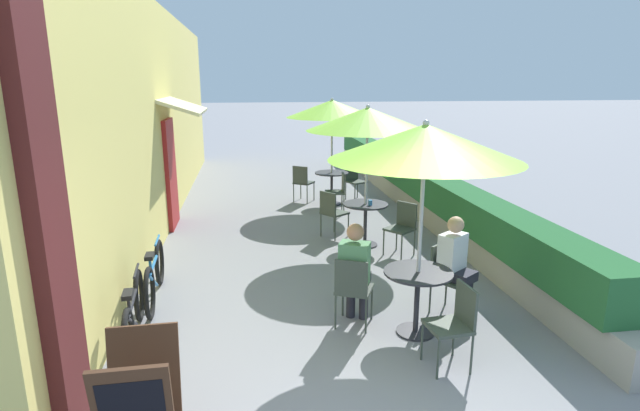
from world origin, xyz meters
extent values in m
cube|color=#E0CC6B|center=(-2.55, 7.42, 2.10)|extent=(0.24, 14.85, 4.20)
cube|color=#4C1919|center=(-2.37, 0.60, 2.10)|extent=(0.12, 0.56, 4.20)
cube|color=maroon|center=(-2.39, 6.68, 1.05)|extent=(0.08, 0.96, 2.10)
cube|color=beige|center=(-2.08, 6.68, 2.35)|extent=(0.78, 1.80, 0.30)
cube|color=gray|center=(2.75, 7.32, 0.23)|extent=(0.44, 13.85, 0.45)
cube|color=#235B2D|center=(2.75, 7.32, 0.73)|extent=(0.60, 13.16, 0.56)
cylinder|color=#28282D|center=(0.95, 1.81, 0.01)|extent=(0.44, 0.44, 0.02)
cylinder|color=#28282D|center=(0.95, 1.81, 0.38)|extent=(0.06, 0.06, 0.73)
cylinder|color=#28282D|center=(0.95, 1.81, 0.74)|extent=(0.77, 0.77, 0.02)
cylinder|color=#B7B7BC|center=(0.95, 1.81, 1.17)|extent=(0.04, 0.04, 2.34)
cone|color=#8CD138|center=(0.95, 1.81, 2.20)|extent=(2.05, 2.05, 0.38)
sphere|color=#B7B7BC|center=(0.95, 1.81, 2.40)|extent=(0.07, 0.07, 0.07)
cube|color=#384238|center=(1.02, 1.09, 0.45)|extent=(0.44, 0.44, 0.04)
cube|color=#384238|center=(1.20, 1.10, 0.66)|extent=(0.07, 0.38, 0.42)
cylinder|color=#384238|center=(0.82, 1.25, 0.23)|extent=(0.02, 0.02, 0.45)
cylinder|color=#384238|center=(0.85, 0.89, 0.23)|extent=(0.02, 0.02, 0.45)
cylinder|color=#384238|center=(1.18, 1.28, 0.23)|extent=(0.02, 0.02, 0.45)
cylinder|color=#384238|center=(1.21, 0.92, 0.23)|extent=(0.02, 0.02, 0.45)
cube|color=#384238|center=(1.54, 2.23, 0.45)|extent=(0.56, 0.56, 0.04)
cube|color=#384238|center=(1.43, 2.38, 0.66)|extent=(0.33, 0.24, 0.42)
cylinder|color=#384238|center=(1.50, 1.98, 0.23)|extent=(0.02, 0.02, 0.45)
cylinder|color=#384238|center=(1.79, 2.19, 0.23)|extent=(0.02, 0.02, 0.45)
cylinder|color=#384238|center=(1.29, 2.27, 0.23)|extent=(0.02, 0.02, 0.45)
cylinder|color=#384238|center=(1.58, 2.48, 0.23)|extent=(0.02, 0.02, 0.45)
cylinder|color=#23232D|center=(1.58, 2.04, 0.24)|extent=(0.11, 0.11, 0.47)
cylinder|color=#23232D|center=(1.71, 2.13, 0.24)|extent=(0.11, 0.11, 0.47)
cube|color=#23232D|center=(1.59, 2.16, 0.53)|extent=(0.45, 0.47, 0.12)
cube|color=white|center=(1.53, 2.25, 0.78)|extent=(0.40, 0.38, 0.50)
sphere|color=tan|center=(1.54, 2.23, 1.15)|extent=(0.20, 0.20, 0.20)
cube|color=#384238|center=(0.29, 2.11, 0.45)|extent=(0.53, 0.53, 0.04)
cube|color=#384238|center=(0.21, 1.94, 0.66)|extent=(0.36, 0.19, 0.42)
cylinder|color=#384238|center=(0.52, 2.20, 0.23)|extent=(0.02, 0.02, 0.45)
cylinder|color=#384238|center=(0.20, 2.35, 0.23)|extent=(0.02, 0.02, 0.45)
cylinder|color=#384238|center=(0.37, 1.87, 0.23)|extent=(0.02, 0.02, 0.45)
cylinder|color=#384238|center=(0.05, 2.02, 0.23)|extent=(0.02, 0.02, 0.45)
cylinder|color=#23232D|center=(0.43, 2.24, 0.24)|extent=(0.11, 0.11, 0.47)
cylinder|color=#23232D|center=(0.29, 2.31, 0.24)|extent=(0.11, 0.11, 0.47)
cube|color=#23232D|center=(0.32, 2.19, 0.53)|extent=(0.42, 0.45, 0.12)
cube|color=#4C8456|center=(0.28, 2.09, 0.78)|extent=(0.40, 0.34, 0.50)
sphere|color=#A87556|center=(0.29, 2.11, 1.15)|extent=(0.20, 0.20, 0.20)
cylinder|color=#28282D|center=(1.09, 4.94, 0.01)|extent=(0.44, 0.44, 0.02)
cylinder|color=#28282D|center=(1.09, 4.94, 0.38)|extent=(0.06, 0.06, 0.73)
cylinder|color=#28282D|center=(1.09, 4.94, 0.74)|extent=(0.77, 0.77, 0.02)
cylinder|color=#B7B7BC|center=(1.09, 4.94, 1.17)|extent=(0.04, 0.04, 2.34)
cone|color=#8CD138|center=(1.09, 4.94, 2.20)|extent=(2.05, 2.05, 0.38)
sphere|color=#B7B7BC|center=(1.09, 4.94, 2.40)|extent=(0.07, 0.07, 0.07)
cube|color=#384238|center=(1.53, 4.36, 0.45)|extent=(0.56, 0.56, 0.04)
cube|color=#384238|center=(1.67, 4.47, 0.66)|extent=(0.25, 0.32, 0.42)
cylinder|color=#384238|center=(1.27, 4.39, 0.23)|extent=(0.02, 0.02, 0.45)
cylinder|color=#384238|center=(1.49, 4.11, 0.23)|extent=(0.02, 0.02, 0.45)
cylinder|color=#384238|center=(1.56, 4.61, 0.23)|extent=(0.02, 0.02, 0.45)
cylinder|color=#384238|center=(1.78, 4.32, 0.23)|extent=(0.02, 0.02, 0.45)
cube|color=#384238|center=(0.65, 5.52, 0.45)|extent=(0.56, 0.56, 0.04)
cube|color=#384238|center=(0.50, 5.41, 0.66)|extent=(0.25, 0.32, 0.42)
cylinder|color=#384238|center=(0.90, 5.48, 0.23)|extent=(0.02, 0.02, 0.45)
cylinder|color=#384238|center=(0.68, 5.77, 0.23)|extent=(0.02, 0.02, 0.45)
cylinder|color=#384238|center=(0.61, 5.27, 0.23)|extent=(0.02, 0.02, 0.45)
cylinder|color=#384238|center=(0.40, 5.55, 0.23)|extent=(0.02, 0.02, 0.45)
cylinder|color=teal|center=(1.14, 4.82, 0.80)|extent=(0.07, 0.07, 0.09)
cylinder|color=#28282D|center=(1.00, 7.94, 0.01)|extent=(0.44, 0.44, 0.02)
cylinder|color=#28282D|center=(1.00, 7.94, 0.38)|extent=(0.06, 0.06, 0.73)
cylinder|color=#28282D|center=(1.00, 7.94, 0.74)|extent=(0.77, 0.77, 0.02)
cylinder|color=#B7B7BC|center=(1.00, 7.94, 1.17)|extent=(0.04, 0.04, 2.34)
cone|color=#8CD138|center=(1.00, 7.94, 2.20)|extent=(2.05, 2.05, 0.38)
sphere|color=#B7B7BC|center=(1.00, 7.94, 2.40)|extent=(0.07, 0.07, 0.07)
cube|color=#384238|center=(0.40, 8.35, 0.45)|extent=(0.56, 0.56, 0.04)
cube|color=#384238|center=(0.29, 8.19, 0.66)|extent=(0.33, 0.24, 0.42)
cylinder|color=#384238|center=(0.65, 8.39, 0.23)|extent=(0.02, 0.02, 0.45)
cylinder|color=#384238|center=(0.35, 8.60, 0.23)|extent=(0.02, 0.02, 0.45)
cylinder|color=#384238|center=(0.45, 8.10, 0.23)|extent=(0.02, 0.02, 0.45)
cylinder|color=#384238|center=(0.15, 8.30, 0.23)|extent=(0.02, 0.02, 0.45)
cube|color=#384238|center=(0.95, 7.21, 0.45)|extent=(0.43, 0.43, 0.04)
cube|color=#384238|center=(1.13, 7.20, 0.66)|extent=(0.06, 0.38, 0.42)
cylinder|color=#384238|center=(0.78, 7.40, 0.23)|extent=(0.02, 0.02, 0.45)
cylinder|color=#384238|center=(0.75, 7.05, 0.23)|extent=(0.02, 0.02, 0.45)
cylinder|color=#384238|center=(1.14, 7.38, 0.23)|extent=(0.02, 0.02, 0.45)
cylinder|color=#384238|center=(1.11, 7.02, 0.23)|extent=(0.02, 0.02, 0.45)
cube|color=#384238|center=(1.65, 8.25, 0.45)|extent=(0.53, 0.53, 0.04)
cube|color=#384238|center=(1.57, 8.42, 0.66)|extent=(0.36, 0.19, 0.42)
cylinder|color=#384238|center=(1.57, 8.01, 0.23)|extent=(0.02, 0.02, 0.45)
cylinder|color=#384238|center=(1.90, 8.17, 0.23)|extent=(0.02, 0.02, 0.45)
cylinder|color=#384238|center=(1.41, 8.34, 0.23)|extent=(0.02, 0.02, 0.45)
cylinder|color=#384238|center=(1.74, 8.49, 0.23)|extent=(0.02, 0.02, 0.45)
torus|color=black|center=(-2.25, 2.62, 0.31)|extent=(0.12, 0.63, 0.63)
torus|color=black|center=(-2.15, 1.54, 0.31)|extent=(0.12, 0.63, 0.63)
cylinder|color=black|center=(-2.20, 2.08, 0.49)|extent=(0.12, 0.84, 0.04)
cylinder|color=black|center=(-2.18, 1.89, 0.33)|extent=(0.10, 0.62, 0.41)
cylinder|color=black|center=(-2.17, 1.79, 0.58)|extent=(0.04, 0.04, 0.22)
cube|color=black|center=(-2.17, 1.79, 0.69)|extent=(0.12, 0.23, 0.05)
cylinder|color=black|center=(-2.25, 2.57, 0.64)|extent=(0.08, 0.46, 0.03)
torus|color=black|center=(-2.19, 3.72, 0.32)|extent=(0.09, 0.65, 0.65)
torus|color=black|center=(-2.13, 2.64, 0.32)|extent=(0.09, 0.65, 0.65)
cylinder|color=#236BA8|center=(-2.16, 3.18, 0.50)|extent=(0.08, 0.84, 0.04)
cylinder|color=#236BA8|center=(-2.15, 2.99, 0.34)|extent=(0.07, 0.62, 0.41)
cylinder|color=#236BA8|center=(-2.15, 2.88, 0.60)|extent=(0.04, 0.04, 0.23)
cube|color=black|center=(-2.15, 2.88, 0.71)|extent=(0.11, 0.22, 0.05)
cylinder|color=#236BA8|center=(-2.19, 3.67, 0.66)|extent=(0.05, 0.46, 0.03)
cube|color=#422819|center=(-1.74, 0.31, 0.52)|extent=(0.53, 0.25, 1.03)
cube|color=black|center=(-1.74, 0.33, 0.54)|extent=(0.44, 0.17, 0.78)
camera|label=1|loc=(-0.89, -3.19, 2.84)|focal=28.00mm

